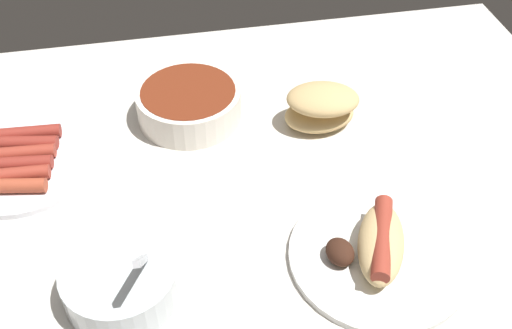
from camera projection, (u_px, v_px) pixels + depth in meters
The scene contains 6 objects.
ground_plane at pixel (246, 197), 91.78cm from camera, with size 120.00×90.00×3.00cm, color silver.
plate_hotdog_assembled at pixel (378, 250), 80.22cm from camera, with size 23.86×23.86×5.61cm.
bowl_chili at pixel (189, 103), 101.09cm from camera, with size 17.30×17.30×5.56cm.
bowl_coleslaw at pixel (121, 280), 75.49cm from camera, with size 14.51×14.66×14.66cm.
plate_sausages at pixel (21, 163), 93.39cm from camera, with size 21.50×21.50×3.15cm.
bread_stack at pixel (321, 107), 99.35cm from camera, with size 13.09×10.82×7.20cm.
Camera 1 is at (-10.74, -62.29, 65.24)cm, focal length 42.86 mm.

